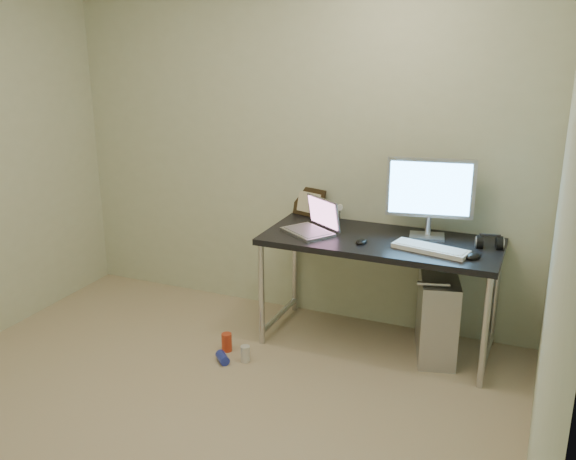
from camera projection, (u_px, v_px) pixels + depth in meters
The scene contains 18 objects.
floor at pixel (169, 435), 3.37m from camera, with size 3.50×3.50×0.00m, color tan.
wall_back at pixel (295, 145), 4.53m from camera, with size 3.50×0.02×2.50m, color beige.
wall_right at pixel (557, 257), 2.34m from camera, with size 0.02×3.50×2.50m, color beige.
desk at pixel (380, 251), 4.14m from camera, with size 1.51×0.66×0.75m.
tower_computer at pixel (437, 314), 4.14m from camera, with size 0.35×0.57×0.58m.
cable_a at pixel (438, 282), 4.35m from camera, with size 0.01×0.01×0.70m, color black.
cable_b at pixel (450, 287), 4.30m from camera, with size 0.01×0.01×0.72m, color black.
can_red at pixel (227, 342), 4.23m from camera, with size 0.07×0.07×0.12m, color red.
can_white at pixel (245, 354), 4.10m from camera, with size 0.06×0.06×0.11m, color silver.
can_blue at pixel (223, 358), 4.10m from camera, with size 0.06×0.06×0.11m, color #2532AA.
laptop at pixel (314, 224), 4.24m from camera, with size 0.42×0.40×0.23m.
monitor at pixel (430, 192), 4.06m from camera, with size 0.55×0.20×0.52m.
keyboard at pixel (431, 249), 3.89m from camera, with size 0.46×0.15×0.03m, color white.
mouse_right at pixel (473, 255), 3.77m from camera, with size 0.07×0.12×0.04m, color black.
mouse_left at pixel (362, 240), 4.03m from camera, with size 0.07×0.11×0.04m, color black.
headphones at pixel (489, 243), 3.95m from camera, with size 0.18×0.10×0.11m.
picture_frame at pixel (309, 202), 4.58m from camera, with size 0.26×0.03×0.21m, color black.
webcam at pixel (340, 209), 4.46m from camera, with size 0.04×0.04×0.12m.
Camera 1 is at (1.70, -2.41, 2.06)m, focal length 40.00 mm.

